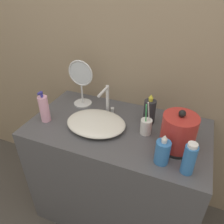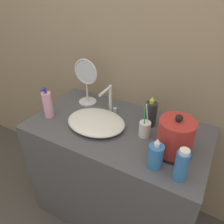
# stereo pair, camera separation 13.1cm
# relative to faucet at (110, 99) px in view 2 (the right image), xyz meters

# --- Properties ---
(wall_back) EXTENTS (6.00, 0.04, 2.60)m
(wall_back) POSITION_rel_faucet_xyz_m (0.12, 0.21, 0.36)
(wall_back) COLOR gray
(wall_back) RESTS_ON ground_plane
(vanity_counter) EXTENTS (1.11, 0.61, 0.83)m
(vanity_counter) POSITION_rel_faucet_xyz_m (0.12, -0.12, -0.53)
(vanity_counter) COLOR #4C4C51
(vanity_counter) RESTS_ON ground_plane
(sink_basin) EXTENTS (0.37, 0.30, 0.06)m
(sink_basin) POSITION_rel_faucet_xyz_m (-0.00, -0.16, -0.08)
(sink_basin) COLOR silver
(sink_basin) RESTS_ON vanity_counter
(faucet) EXTENTS (0.06, 0.15, 0.20)m
(faucet) POSITION_rel_faucet_xyz_m (0.00, 0.00, 0.00)
(faucet) COLOR silver
(faucet) RESTS_ON vanity_counter
(electric_kettle) EXTENTS (0.20, 0.20, 0.24)m
(electric_kettle) POSITION_rel_faucet_xyz_m (0.48, -0.17, -0.02)
(electric_kettle) COLOR black
(electric_kettle) RESTS_ON vanity_counter
(toothbrush_cup) EXTENTS (0.07, 0.07, 0.23)m
(toothbrush_cup) POSITION_rel_faucet_xyz_m (0.30, -0.11, -0.06)
(toothbrush_cup) COLOR silver
(toothbrush_cup) RESTS_ON vanity_counter
(lotion_bottle) EXTENTS (0.06, 0.06, 0.21)m
(lotion_bottle) POSITION_rel_faucet_xyz_m (-0.33, -0.22, -0.02)
(lotion_bottle) COLOR #EAA8C6
(lotion_bottle) RESTS_ON vanity_counter
(shampoo_bottle) EXTENTS (0.06, 0.06, 0.18)m
(shampoo_bottle) POSITION_rel_faucet_xyz_m (0.55, -0.33, -0.03)
(shampoo_bottle) COLOR #3370B7
(shampoo_bottle) RESTS_ON vanity_counter
(mouthwash_bottle) EXTENTS (0.07, 0.07, 0.20)m
(mouthwash_bottle) POSITION_rel_faucet_xyz_m (0.28, 0.01, -0.03)
(mouthwash_bottle) COLOR #28282D
(mouthwash_bottle) RESTS_ON vanity_counter
(hand_cream_bottle) EXTENTS (0.07, 0.07, 0.17)m
(hand_cream_bottle) POSITION_rel_faucet_xyz_m (0.43, -0.31, -0.04)
(hand_cream_bottle) COLOR #3370B7
(hand_cream_bottle) RESTS_ON vanity_counter
(vanity_mirror) EXTENTS (0.18, 0.13, 0.33)m
(vanity_mirror) POSITION_rel_faucet_xyz_m (-0.21, 0.05, 0.07)
(vanity_mirror) COLOR silver
(vanity_mirror) RESTS_ON vanity_counter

